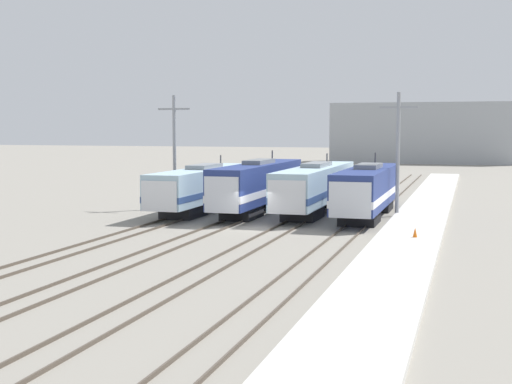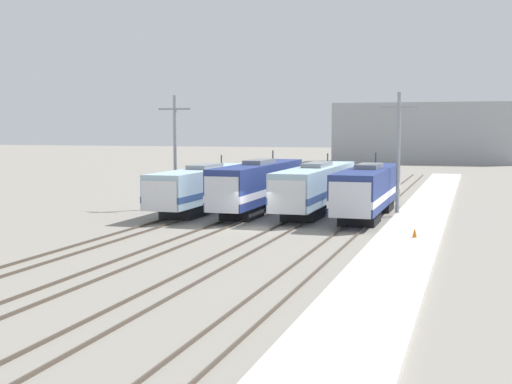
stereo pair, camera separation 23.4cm
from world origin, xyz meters
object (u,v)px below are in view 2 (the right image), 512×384
Objects in this scene: locomotive_far_right at (368,190)px; catenary_tower_left at (175,149)px; traffic_cone at (415,233)px; locomotive_center_right at (316,187)px; locomotive_far_left at (203,187)px; locomotive_center_left at (257,186)px; catenary_tower_right at (398,151)px.

locomotive_far_right is 1.82× the size of catenary_tower_left.
catenary_tower_left is at bearing 149.50° from traffic_cone.
locomotive_center_right is at bearing 124.55° from traffic_cone.
locomotive_far_right is (4.58, -2.12, 0.03)m from locomotive_center_right.
catenary_tower_left is at bearing 174.95° from locomotive_far_right.
locomotive_far_left is 1.04× the size of locomotive_far_right.
locomotive_center_left reaches higher than locomotive_far_left.
locomotive_center_right is 2.06× the size of catenary_tower_left.
catenary_tower_left is (-16.81, 1.49, 3.02)m from locomotive_far_right.
catenary_tower_right is 13.56m from traffic_cone.
locomotive_center_left reaches higher than traffic_cone.
catenary_tower_right is at bearing 34.69° from locomotive_far_right.
catenary_tower_left reaches higher than locomotive_far_right.
locomotive_far_left is 13.75m from locomotive_far_right.
locomotive_center_left is at bearing -163.10° from locomotive_center_right.
locomotive_center_right is at bearing 12.05° from locomotive_far_left.
locomotive_far_right is 1.82× the size of catenary_tower_right.
locomotive_far_left is 4.58m from catenary_tower_left.
locomotive_center_left is at bearing 139.20° from traffic_cone.
catenary_tower_right is at bearing -5.37° from locomotive_center_right.
locomotive_far_left is 21.47m from traffic_cone.
traffic_cone is at bearing -31.60° from locomotive_far_left.
locomotive_center_left is 8.22m from catenary_tower_left.
traffic_cone is (21.31, -12.55, -4.57)m from catenary_tower_left.
locomotive_center_right is 1.13× the size of locomotive_far_right.
traffic_cone is at bearing -79.41° from catenary_tower_right.
catenary_tower_right is at bearing 100.59° from traffic_cone.
locomotive_far_left is 1.89× the size of catenary_tower_right.
locomotive_center_left is 9.20m from locomotive_far_right.
catenary_tower_right is (15.90, 1.32, 3.13)m from locomotive_far_left.
catenary_tower_left is at bearing 156.62° from locomotive_far_left.
locomotive_far_left is at bearing 148.40° from traffic_cone.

